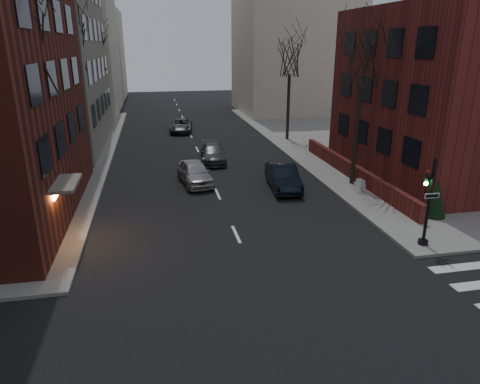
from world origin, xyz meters
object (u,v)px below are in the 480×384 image
(car_lane_gray, at_px, (213,153))
(sandwich_board, at_px, (360,186))
(tree_left_a, at_px, (22,49))
(tree_right_b, at_px, (290,57))
(tree_right_a, at_px, (363,56))
(evergreen_shrub, at_px, (436,199))
(car_lane_far, at_px, (181,126))
(tree_left_c, at_px, (95,51))
(car_lane_silver, at_px, (195,172))
(streetlamp_far, at_px, (107,88))
(streetlamp_near, at_px, (79,119))
(traffic_signal, at_px, (427,208))
(tree_left_b, at_px, (70,41))
(parked_sedan, at_px, (283,177))

(car_lane_gray, bearing_deg, sandwich_board, -45.91)
(tree_left_a, xyz_separation_m, tree_right_b, (17.60, 18.00, -0.88))
(tree_right_a, xyz_separation_m, evergreen_shrub, (1.70, -6.14, -6.90))
(tree_left_a, relative_size, car_lane_far, 2.16)
(tree_left_c, xyz_separation_m, evergreen_shrub, (19.30, -28.14, -6.90))
(car_lane_silver, bearing_deg, streetlamp_far, 100.57)
(tree_left_a, xyz_separation_m, evergreen_shrub, (19.30, -2.14, -7.34))
(tree_left_a, relative_size, evergreen_shrub, 5.25)
(evergreen_shrub, bearing_deg, streetlamp_far, 121.82)
(streetlamp_near, xyz_separation_m, evergreen_shrub, (18.70, -10.14, -3.11))
(tree_left_c, distance_m, car_lane_silver, 22.28)
(traffic_signal, distance_m, tree_left_c, 35.76)
(traffic_signal, distance_m, evergreen_shrub, 3.93)
(tree_left_b, relative_size, car_lane_gray, 2.34)
(car_lane_far, bearing_deg, traffic_signal, -67.11)
(traffic_signal, distance_m, streetlamp_near, 20.86)
(tree_right_a, xyz_separation_m, sandwich_board, (-0.32, -1.79, -7.46))
(tree_left_a, height_order, car_lane_silver, tree_left_a)
(streetlamp_near, bearing_deg, tree_right_b, 30.47)
(parked_sedan, height_order, car_lane_gray, parked_sedan)
(car_lane_gray, bearing_deg, tree_right_a, -38.74)
(tree_left_a, distance_m, streetlamp_near, 9.07)
(tree_left_b, xyz_separation_m, parked_sedan, (13.02, -7.74, -8.14))
(tree_left_c, height_order, car_lane_gray, tree_left_c)
(traffic_signal, relative_size, tree_left_a, 0.39)
(tree_right_b, bearing_deg, traffic_signal, -92.15)
(tree_left_b, xyz_separation_m, sandwich_board, (17.28, -9.79, -8.35))
(streetlamp_far, bearing_deg, tree_left_c, -106.70)
(tree_right_a, distance_m, streetlamp_near, 17.87)
(traffic_signal, xyz_separation_m, streetlamp_far, (-16.14, 33.01, 2.33))
(car_lane_gray, xyz_separation_m, car_lane_far, (-1.60, 12.61, -0.01))
(tree_left_a, relative_size, tree_left_c, 1.06)
(car_lane_far, relative_size, evergreen_shrub, 2.43)
(tree_left_a, height_order, tree_left_b, tree_left_b)
(tree_right_b, bearing_deg, car_lane_far, 147.09)
(tree_left_c, relative_size, tree_right_a, 1.00)
(traffic_signal, height_order, car_lane_far, traffic_signal)
(tree_right_b, bearing_deg, parked_sedan, -108.43)
(streetlamp_near, xyz_separation_m, car_lane_gray, (9.00, 3.60, -3.57))
(tree_left_a, relative_size, tree_left_b, 0.95)
(streetlamp_near, height_order, sandwich_board, streetlamp_near)
(car_lane_far, bearing_deg, streetlamp_far, 159.15)
(traffic_signal, bearing_deg, evergreen_shrub, 48.22)
(tree_left_a, distance_m, tree_left_c, 26.00)
(sandwich_board, height_order, evergreen_shrub, evergreen_shrub)
(streetlamp_near, height_order, car_lane_gray, streetlamp_near)
(tree_left_b, bearing_deg, car_lane_silver, -36.27)
(traffic_signal, relative_size, car_lane_gray, 0.87)
(traffic_signal, height_order, car_lane_silver, traffic_signal)
(tree_right_a, distance_m, sandwich_board, 7.68)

